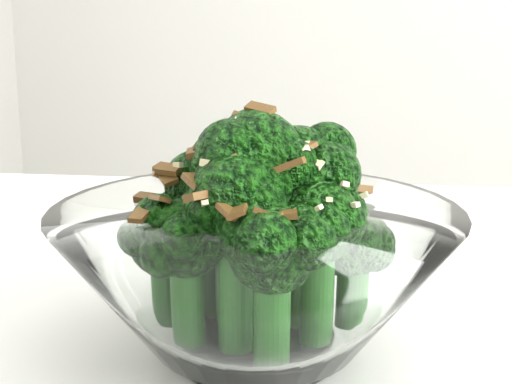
% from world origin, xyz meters
% --- Properties ---
extents(broccoli_dish, '(0.23, 0.23, 0.14)m').
position_xyz_m(broccoli_dish, '(0.06, -0.09, 0.81)').
color(broccoli_dish, white).
rests_on(broccoli_dish, table).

